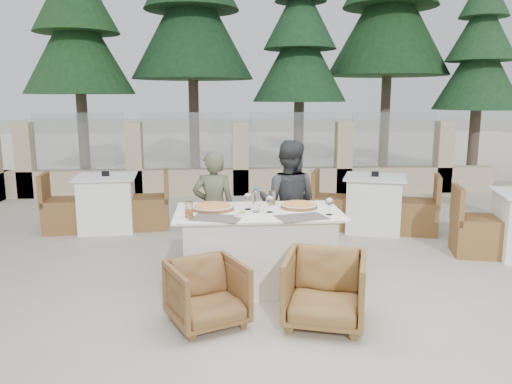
{
  "coord_description": "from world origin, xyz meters",
  "views": [
    {
      "loc": [
        -0.4,
        -4.7,
        1.85
      ],
      "look_at": [
        -0.03,
        0.29,
        0.9
      ],
      "focal_mm": 35.0,
      "sensor_mm": 36.0,
      "label": 1
    }
  ],
  "objects": [
    {
      "name": "pine_mid_right",
      "position": [
        3.8,
        7.8,
        3.4
      ],
      "size": [
        2.99,
        2.99,
        6.8
      ],
      "primitive_type": "cone",
      "color": "#1A401C",
      "rests_on": "ground"
    },
    {
      "name": "armchair_far_left",
      "position": [
        -0.43,
        0.8,
        0.27
      ],
      "size": [
        0.63,
        0.65,
        0.54
      ],
      "primitive_type": "imported",
      "rotation": [
        0.0,
        0.0,
        3.05
      ],
      "color": "olive",
      "rests_on": "ground"
    },
    {
      "name": "sand_patch",
      "position": [
        0.0,
        14.0,
        0.01
      ],
      "size": [
        30.0,
        16.0,
        0.01
      ],
      "primitive_type": "cube",
      "color": "#F7E7CA",
      "rests_on": "ground"
    },
    {
      "name": "ground",
      "position": [
        0.0,
        0.0,
        0.0
      ],
      "size": [
        80.0,
        80.0,
        0.0
      ],
      "primitive_type": "plane",
      "color": "#BCB5A1",
      "rests_on": "ground"
    },
    {
      "name": "water_bottle",
      "position": [
        -0.05,
        -0.05,
        0.89
      ],
      "size": [
        0.07,
        0.07,
        0.24
      ],
      "primitive_type": "cylinder",
      "rotation": [
        0.0,
        0.0,
        0.02
      ],
      "color": "#B0CBE7",
      "rests_on": "dining_table"
    },
    {
      "name": "bg_table_b",
      "position": [
        1.75,
        2.0,
        0.39
      ],
      "size": [
        1.82,
        1.3,
        0.77
      ],
      "primitive_type": null,
      "rotation": [
        0.0,
        0.0,
        -0.32
      ],
      "color": "white",
      "rests_on": "ground"
    },
    {
      "name": "diner_right",
      "position": [
        0.36,
        0.7,
        0.7
      ],
      "size": [
        0.81,
        0.72,
        1.39
      ],
      "primitive_type": "imported",
      "rotation": [
        0.0,
        0.0,
        2.82
      ],
      "color": "#36383B",
      "rests_on": "ground"
    },
    {
      "name": "pizza_left",
      "position": [
        -0.47,
        0.08,
        0.8
      ],
      "size": [
        0.51,
        0.51,
        0.05
      ],
      "primitive_type": "cylinder",
      "rotation": [
        0.0,
        0.0,
        -0.25
      ],
      "color": "#E14D1E",
      "rests_on": "dining_table"
    },
    {
      "name": "placemat_near_left",
      "position": [
        -0.43,
        -0.28,
        0.77
      ],
      "size": [
        0.52,
        0.43,
        0.0
      ],
      "primitive_type": "cube",
      "rotation": [
        0.0,
        0.0,
        -0.32
      ],
      "color": "#5E5A51",
      "rests_on": "dining_table"
    },
    {
      "name": "placemat_near_right",
      "position": [
        0.34,
        -0.31,
        0.77
      ],
      "size": [
        0.51,
        0.41,
        0.0
      ],
      "primitive_type": "cube",
      "rotation": [
        0.0,
        0.0,
        0.26
      ],
      "color": "#5C554F",
      "rests_on": "dining_table"
    },
    {
      "name": "olive_dish",
      "position": [
        -0.19,
        -0.22,
        0.79
      ],
      "size": [
        0.11,
        0.11,
        0.04
      ],
      "primitive_type": null,
      "rotation": [
        0.0,
        0.0,
        0.04
      ],
      "color": "white",
      "rests_on": "dining_table"
    },
    {
      "name": "pine_far_right",
      "position": [
        5.5,
        6.5,
        2.25
      ],
      "size": [
        1.98,
        1.98,
        4.5
      ],
      "primitive_type": "cone",
      "color": "#214B26",
      "rests_on": "ground"
    },
    {
      "name": "pine_far_left",
      "position": [
        -3.5,
        7.0,
        2.75
      ],
      "size": [
        2.42,
        2.42,
        5.5
      ],
      "primitive_type": "cone",
      "color": "#1D451F",
      "rests_on": "ground"
    },
    {
      "name": "beer_glass_left",
      "position": [
        -0.68,
        -0.24,
        0.84
      ],
      "size": [
        0.1,
        0.1,
        0.15
      ],
      "primitive_type": "cylinder",
      "rotation": [
        0.0,
        0.0,
        0.41
      ],
      "color": "orange",
      "rests_on": "dining_table"
    },
    {
      "name": "wine_glass_centre",
      "position": [
        -0.13,
        0.06,
        0.86
      ],
      "size": [
        0.1,
        0.1,
        0.18
      ],
      "primitive_type": null,
      "rotation": [
        0.0,
        0.0,
        0.43
      ],
      "color": "white",
      "rests_on": "dining_table"
    },
    {
      "name": "armchair_far_right",
      "position": [
        0.51,
        0.63,
        0.32
      ],
      "size": [
        0.88,
        0.89,
        0.63
      ],
      "primitive_type": "imported",
      "rotation": [
        0.0,
        0.0,
        2.78
      ],
      "color": "#986437",
      "rests_on": "ground"
    },
    {
      "name": "dining_table",
      "position": [
        -0.03,
        -0.01,
        0.39
      ],
      "size": [
        1.6,
        0.9,
        0.77
      ],
      "primitive_type": null,
      "color": "white",
      "rests_on": "ground"
    },
    {
      "name": "pine_centre",
      "position": [
        1.5,
        7.2,
        2.5
      ],
      "size": [
        2.2,
        2.2,
        5.0
      ],
      "primitive_type": "cone",
      "color": "#1D4524",
      "rests_on": "ground"
    },
    {
      "name": "armchair_near_left",
      "position": [
        -0.51,
        -0.82,
        0.27
      ],
      "size": [
        0.76,
        0.77,
        0.54
      ],
      "primitive_type": "imported",
      "rotation": [
        0.0,
        0.0,
        0.42
      ],
      "color": "brown",
      "rests_on": "ground"
    },
    {
      "name": "perimeter_wall_far",
      "position": [
        0.0,
        4.8,
        0.8
      ],
      "size": [
        10.0,
        0.34,
        1.6
      ],
      "primitive_type": null,
      "color": "beige",
      "rests_on": "ground"
    },
    {
      "name": "armchair_near_right",
      "position": [
        0.45,
        -0.88,
        0.3
      ],
      "size": [
        0.81,
        0.82,
        0.6
      ],
      "primitive_type": "imported",
      "rotation": [
        0.0,
        0.0,
        -0.29
      ],
      "color": "olive",
      "rests_on": "ground"
    },
    {
      "name": "bg_table_a",
      "position": [
        -1.99,
        2.31,
        0.39
      ],
      "size": [
        1.71,
        0.97,
        0.77
      ],
      "primitive_type": null,
      "rotation": [
        0.0,
        0.0,
        0.09
      ],
      "color": "white",
      "rests_on": "ground"
    },
    {
      "name": "wine_glass_near",
      "position": [
        0.07,
        -0.08,
        0.86
      ],
      "size": [
        0.08,
        0.08,
        0.18
      ],
      "primitive_type": null,
      "rotation": [
        0.0,
        0.0,
        -0.07
      ],
      "color": "silver",
      "rests_on": "dining_table"
    },
    {
      "name": "pine_mid_left",
      "position": [
        -1.0,
        7.5,
        3.25
      ],
      "size": [
        2.86,
        2.86,
        6.5
      ],
      "primitive_type": "cone",
      "color": "#193C1E",
      "rests_on": "ground"
    },
    {
      "name": "wine_glass_corner",
      "position": [
        0.62,
        -0.23,
        0.86
      ],
      "size": [
        0.09,
        0.09,
        0.18
      ],
      "primitive_type": null,
      "rotation": [
        0.0,
        0.0,
        -0.13
      ],
      "color": "white",
      "rests_on": "dining_table"
    },
    {
      "name": "pizza_right",
      "position": [
        0.38,
        0.1,
        0.79
      ],
      "size": [
        0.47,
        0.47,
        0.05
      ],
      "primitive_type": "cylinder",
      "rotation": [
        0.0,
        0.0,
        0.37
      ],
      "color": "orange",
      "rests_on": "dining_table"
    },
    {
      "name": "beer_glass_right",
      "position": [
        0.13,
        0.26,
        0.84
      ],
      "size": [
        0.07,
        0.07,
        0.14
      ],
      "primitive_type": "cylinder",
      "rotation": [
        0.0,
        0.0,
        -0.02
      ],
      "color": "gold",
      "rests_on": "dining_table"
    },
    {
      "name": "diner_left",
      "position": [
        -0.47,
        0.7,
        0.64
      ],
      "size": [
        0.47,
        0.32,
        1.28
      ],
      "primitive_type": "imported",
      "rotation": [
        0.0,
        0.0,
        3.12
      ],
      "color": "#555941",
      "rests_on": "ground"
    }
  ]
}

